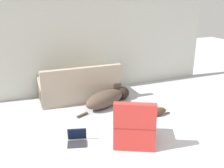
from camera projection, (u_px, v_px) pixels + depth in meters
ground_plane at (176, 165)px, 3.70m from camera, size 20.00×20.00×0.00m
wall_back at (96, 43)px, 6.46m from camera, size 6.50×0.06×2.49m
couch at (80, 88)px, 6.07m from camera, size 1.90×0.85×0.87m
dog at (107, 98)px, 5.71m from camera, size 1.53×0.90×0.37m
cat at (157, 112)px, 5.24m from camera, size 0.61×0.18×0.18m
laptop_open at (77, 138)px, 4.27m from camera, size 0.39×0.35×0.24m
side_chair at (134, 128)px, 4.20m from camera, size 0.89×0.89×0.82m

